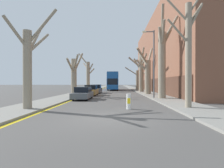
{
  "coord_description": "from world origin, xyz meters",
  "views": [
    {
      "loc": [
        0.59,
        -8.53,
        1.77
      ],
      "look_at": [
        -0.58,
        28.88,
        1.53
      ],
      "focal_mm": 28.0,
      "sensor_mm": 36.0,
      "label": 1
    }
  ],
  "objects": [
    {
      "name": "ground_plane",
      "position": [
        0.0,
        0.0,
        0.0
      ],
      "size": [
        300.0,
        300.0,
        0.0
      ],
      "primitive_type": "plane",
      "color": "#4C4947"
    },
    {
      "name": "sidewalk_left",
      "position": [
        -5.72,
        50.0,
        0.06
      ],
      "size": [
        2.98,
        120.0,
        0.12
      ],
      "primitive_type": "cube",
      "color": "gray",
      "rests_on": "ground"
    },
    {
      "name": "sidewalk_right",
      "position": [
        5.72,
        50.0,
        0.06
      ],
      "size": [
        2.98,
        120.0,
        0.12
      ],
      "primitive_type": "cube",
      "color": "gray",
      "rests_on": "ground"
    },
    {
      "name": "building_facade_right",
      "position": [
        12.19,
        27.04,
        7.31
      ],
      "size": [
        10.08,
        41.05,
        14.65
      ],
      "color": "brown",
      "rests_on": "ground"
    },
    {
      "name": "kerb_line_stripe",
      "position": [
        -4.05,
        50.0,
        0.0
      ],
      "size": [
        0.24,
        120.0,
        0.01
      ],
      "primitive_type": "cube",
      "color": "yellow",
      "rests_on": "ground"
    },
    {
      "name": "street_tree_left_0",
      "position": [
        -5.2,
        2.72,
        3.13
      ],
      "size": [
        2.71,
        4.16,
        6.79
      ],
      "color": "gray",
      "rests_on": "ground"
    },
    {
      "name": "street_tree_left_1",
      "position": [
        -5.09,
        14.1,
        2.76
      ],
      "size": [
        1.46,
        3.56,
        5.83
      ],
      "color": "gray",
      "rests_on": "ground"
    },
    {
      "name": "street_tree_left_2",
      "position": [
        -5.3,
        26.02,
        3.35
      ],
      "size": [
        3.37,
        2.44,
        7.77
      ],
      "color": "gray",
      "rests_on": "ground"
    },
    {
      "name": "street_tree_right_0",
      "position": [
        5.36,
        3.39,
        4.09
      ],
      "size": [
        3.8,
        0.9,
        8.83
      ],
      "color": "gray",
      "rests_on": "ground"
    },
    {
      "name": "street_tree_right_1",
      "position": [
        5.44,
        10.48,
        4.33
      ],
      "size": [
        2.4,
        2.12,
        9.73
      ],
      "color": "gray",
      "rests_on": "ground"
    },
    {
      "name": "street_tree_right_2",
      "position": [
        5.05,
        18.01,
        3.3
      ],
      "size": [
        3.19,
        4.35,
        7.37
      ],
      "color": "gray",
      "rests_on": "ground"
    },
    {
      "name": "street_tree_right_3",
      "position": [
        5.06,
        24.82,
        3.98
      ],
      "size": [
        3.17,
        3.51,
        8.17
      ],
      "color": "gray",
      "rests_on": "ground"
    },
    {
      "name": "street_tree_right_4",
      "position": [
        5.22,
        32.13,
        2.68
      ],
      "size": [
        5.09,
        2.73,
        5.48
      ],
      "color": "gray",
      "rests_on": "ground"
    },
    {
      "name": "double_decker_bus",
      "position": [
        -0.48,
        34.55,
        2.4
      ],
      "size": [
        2.55,
        11.35,
        4.23
      ],
      "color": "#19519E",
      "rests_on": "ground"
    },
    {
      "name": "parked_car_0",
      "position": [
        -3.15,
        10.25,
        0.63
      ],
      "size": [
        1.71,
        4.36,
        1.34
      ],
      "color": "#4C5156",
      "rests_on": "ground"
    },
    {
      "name": "parked_car_1",
      "position": [
        -3.15,
        15.95,
        0.69
      ],
      "size": [
        1.7,
        4.26,
        1.48
      ],
      "color": "olive",
      "rests_on": "ground"
    },
    {
      "name": "parked_car_2",
      "position": [
        -3.15,
        21.49,
        0.69
      ],
      "size": [
        1.85,
        4.05,
        1.48
      ],
      "color": "#4C5156",
      "rests_on": "ground"
    },
    {
      "name": "lamp_post",
      "position": [
        4.57,
        11.16,
        4.29
      ],
      "size": [
        1.4,
        0.2,
        7.66
      ],
      "color": "#4C4F54",
      "rests_on": "ground"
    },
    {
      "name": "traffic_bollard",
      "position": [
        1.34,
        3.24,
        0.52
      ],
      "size": [
        0.3,
        0.31,
        1.03
      ],
      "color": "white",
      "rests_on": "ground"
    }
  ]
}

